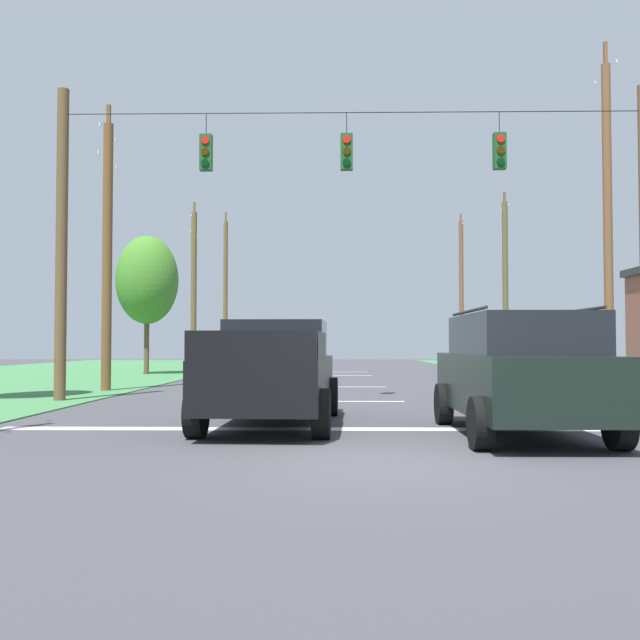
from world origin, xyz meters
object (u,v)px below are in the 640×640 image
(overhead_signal_span, at_px, (351,230))
(distant_car_crossing_white, at_px, (526,361))
(tree_roadside_far_right, at_px, (147,280))
(utility_pole_far_right, at_px, (505,284))
(utility_pole_far_left, at_px, (107,249))
(utility_pole_near_left, at_px, (461,291))
(suv_black, at_px, (519,371))
(utility_pole_mid_right, at_px, (608,220))
(pickup_truck, at_px, (273,373))
(utility_pole_distant_left, at_px, (225,291))
(utility_pole_distant_right, at_px, (194,287))

(overhead_signal_span, xyz_separation_m, distant_car_crossing_white, (7.61, 11.31, -3.69))
(distant_car_crossing_white, distance_m, tree_roadside_far_right, 18.31)
(utility_pole_far_right, xyz_separation_m, utility_pole_far_left, (-16.38, -15.29, -0.14))
(utility_pole_near_left, height_order, utility_pole_far_left, utility_pole_near_left)
(suv_black, xyz_separation_m, utility_pole_mid_right, (6.16, 12.02, 4.58))
(utility_pole_mid_right, bearing_deg, suv_black, -117.11)
(utility_pole_mid_right, bearing_deg, pickup_truck, -134.44)
(distant_car_crossing_white, height_order, utility_pole_far_right, utility_pole_far_right)
(distant_car_crossing_white, bearing_deg, tree_roadside_far_right, 164.44)
(utility_pole_far_left, bearing_deg, utility_pole_distant_left, 90.89)
(distant_car_crossing_white, relative_size, utility_pole_distant_left, 0.40)
(pickup_truck, xyz_separation_m, utility_pole_far_right, (10.29, 24.46, 3.71))
(distant_car_crossing_white, relative_size, tree_roadside_far_right, 0.63)
(utility_pole_mid_right, height_order, tree_roadside_far_right, utility_pole_mid_right)
(pickup_truck, relative_size, utility_pole_mid_right, 0.47)
(utility_pole_far_right, distance_m, utility_pole_near_left, 12.65)
(pickup_truck, height_order, utility_pole_distant_right, utility_pole_distant_right)
(overhead_signal_span, height_order, utility_pole_near_left, utility_pole_near_left)
(distant_car_crossing_white, bearing_deg, utility_pole_mid_right, -79.58)
(utility_pole_near_left, bearing_deg, overhead_signal_span, -105.21)
(utility_pole_far_left, bearing_deg, suv_black, -46.15)
(utility_pole_far_left, xyz_separation_m, tree_roadside_far_right, (-1.94, 12.19, 0.10))
(overhead_signal_span, bearing_deg, utility_pole_far_right, 65.65)
(utility_pole_distant_right, bearing_deg, utility_pole_mid_right, -40.37)
(utility_pole_far_right, relative_size, utility_pole_far_left, 1.05)
(distant_car_crossing_white, xyz_separation_m, tree_roadside_far_right, (-17.24, 4.80, 3.85))
(utility_pole_far_right, bearing_deg, utility_pole_near_left, 90.16)
(suv_black, xyz_separation_m, distant_car_crossing_white, (5.05, 18.07, -0.27))
(utility_pole_near_left, bearing_deg, pickup_truck, -105.45)
(utility_pole_distant_right, bearing_deg, utility_pole_near_left, 36.61)
(tree_roadside_far_right, bearing_deg, suv_black, -61.93)
(pickup_truck, xyz_separation_m, distant_car_crossing_white, (9.21, 16.56, -0.18))
(utility_pole_far_left, distance_m, utility_pole_distant_right, 15.56)
(distant_car_crossing_white, bearing_deg, utility_pole_distant_right, 152.36)
(utility_pole_far_left, relative_size, tree_roadside_far_right, 1.35)
(utility_pole_mid_right, distance_m, utility_pole_distant_left, 31.21)
(utility_pole_mid_right, relative_size, utility_pole_near_left, 1.08)
(suv_black, bearing_deg, pickup_truck, 160.14)
(utility_pole_mid_right, distance_m, utility_pole_distant_right, 21.96)
(pickup_truck, height_order, utility_pole_far_left, utility_pole_far_left)
(pickup_truck, bearing_deg, distant_car_crossing_white, 60.93)
(distant_car_crossing_white, xyz_separation_m, utility_pole_distant_right, (-15.60, 8.17, 3.78))
(distant_car_crossing_white, relative_size, utility_pole_mid_right, 0.37)
(suv_black, xyz_separation_m, utility_pole_distant_left, (-10.68, 38.30, 4.21))
(overhead_signal_span, xyz_separation_m, pickup_truck, (-1.59, -5.26, -3.51))
(utility_pole_distant_right, height_order, utility_pole_distant_left, utility_pole_distant_left)
(suv_black, height_order, distant_car_crossing_white, suv_black)
(suv_black, height_order, utility_pole_distant_right, utility_pole_distant_right)
(pickup_truck, height_order, suv_black, suv_black)
(utility_pole_near_left, xyz_separation_m, utility_pole_distant_left, (-16.77, -0.30, 0.01))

